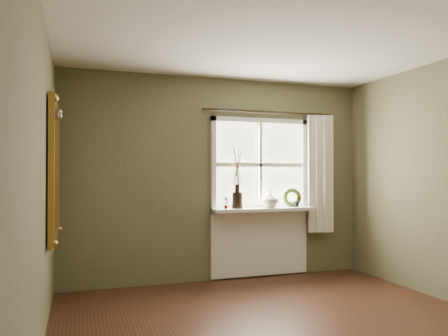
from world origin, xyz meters
name	(u,v)px	position (x,y,z in m)	size (l,w,h in m)	color
ceiling	(307,20)	(0.00, 0.00, 2.60)	(4.50, 4.50, 0.00)	silver
wall_back	(219,179)	(0.00, 2.30, 1.30)	(4.00, 0.10, 2.60)	brown
wall_left	(28,184)	(-2.05, 0.00, 1.30)	(0.10, 4.50, 2.60)	brown
window_frame	(260,165)	(0.55, 2.23, 1.48)	(1.36, 0.06, 1.24)	white
window_sill	(263,209)	(0.55, 2.12, 0.90)	(1.36, 0.26, 0.04)	white
window_apron	(260,242)	(0.55, 2.23, 0.46)	(1.36, 0.04, 0.88)	white
dark_jug	(237,200)	(0.19, 2.12, 1.03)	(0.15, 0.15, 0.21)	black
cream_vase	(270,199)	(0.64, 2.12, 1.04)	(0.22, 0.22, 0.23)	beige
wreath	(292,200)	(0.99, 2.16, 1.02)	(0.26, 0.26, 0.06)	#394C21
potted_plant_left	(226,202)	(0.03, 2.12, 1.00)	(0.08, 0.06, 0.16)	#394C21
potted_plant_right	(297,200)	(1.05, 2.12, 1.01)	(0.09, 0.08, 0.17)	#394C21
curtain	(319,174)	(1.39, 2.13, 1.37)	(0.36, 0.12, 1.59)	silver
curtain_rod	(269,112)	(0.65, 2.17, 2.18)	(0.03, 0.03, 1.84)	black
gilt_mirror	(54,171)	(-1.96, 1.43, 1.39)	(0.10, 1.13, 1.35)	white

